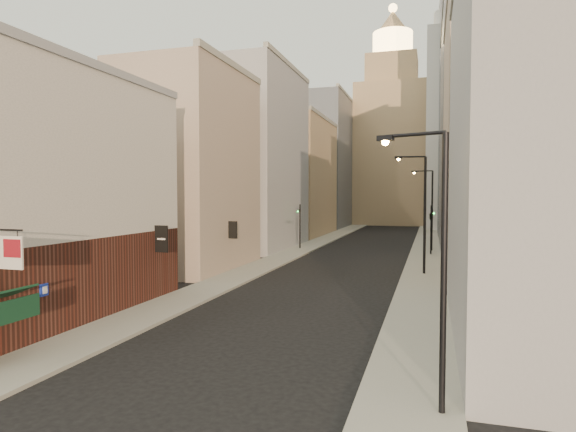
# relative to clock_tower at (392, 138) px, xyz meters

# --- Properties ---
(sidewalk_left) EXTENTS (3.00, 140.00, 0.15)m
(sidewalk_left) POSITION_rel_clock_tower_xyz_m (-5.50, -37.00, -17.56)
(sidewalk_left) COLOR gray
(sidewalk_left) RESTS_ON ground
(sidewalk_right) EXTENTS (3.00, 140.00, 0.15)m
(sidewalk_right) POSITION_rel_clock_tower_xyz_m (7.50, -37.00, -17.56)
(sidewalk_right) COLOR gray
(sidewalk_right) RESTS_ON ground
(near_building_left) EXTENTS (8.30, 23.04, 12.30)m
(near_building_left) POSITION_rel_clock_tower_xyz_m (-9.99, -83.00, -11.61)
(near_building_left) COLOR #502920
(near_building_left) RESTS_ON ground
(left_bldg_beige) EXTENTS (8.00, 12.00, 16.00)m
(left_bldg_beige) POSITION_rel_clock_tower_xyz_m (-11.00, -66.00, -9.63)
(left_bldg_beige) COLOR tan
(left_bldg_beige) RESTS_ON ground
(left_bldg_grey) EXTENTS (8.00, 16.00, 20.00)m
(left_bldg_grey) POSITION_rel_clock_tower_xyz_m (-11.00, -50.00, -7.63)
(left_bldg_grey) COLOR #95969A
(left_bldg_grey) RESTS_ON ground
(left_bldg_tan) EXTENTS (8.00, 18.00, 17.00)m
(left_bldg_tan) POSITION_rel_clock_tower_xyz_m (-11.00, -32.00, -9.13)
(left_bldg_tan) COLOR tan
(left_bldg_tan) RESTS_ON ground
(left_bldg_wingrid) EXTENTS (8.00, 20.00, 24.00)m
(left_bldg_wingrid) POSITION_rel_clock_tower_xyz_m (-11.00, -12.00, -5.63)
(left_bldg_wingrid) COLOR gray
(left_bldg_wingrid) RESTS_ON ground
(right_bldg_grey) EXTENTS (8.00, 16.00, 16.00)m
(right_bldg_grey) POSITION_rel_clock_tower_xyz_m (13.00, -80.00, -9.63)
(right_bldg_grey) COLOR #95969A
(right_bldg_grey) RESTS_ON ground
(right_bldg_beige) EXTENTS (8.00, 16.00, 20.00)m
(right_bldg_beige) POSITION_rel_clock_tower_xyz_m (13.00, -62.00, -7.63)
(right_bldg_beige) COLOR tan
(right_bldg_beige) RESTS_ON ground
(right_bldg_wingrid) EXTENTS (8.00, 20.00, 26.00)m
(right_bldg_wingrid) POSITION_rel_clock_tower_xyz_m (13.00, -42.00, -4.63)
(right_bldg_wingrid) COLOR gray
(right_bldg_wingrid) RESTS_ON ground
(highrise) EXTENTS (21.00, 23.00, 51.20)m
(highrise) POSITION_rel_clock_tower_xyz_m (19.00, -14.00, 8.02)
(highrise) COLOR gray
(highrise) RESTS_ON ground
(clock_tower) EXTENTS (14.00, 14.00, 44.90)m
(clock_tower) POSITION_rel_clock_tower_xyz_m (0.00, 0.00, 0.00)
(clock_tower) COLOR tan
(clock_tower) RESTS_ON ground
(white_tower) EXTENTS (8.00, 8.00, 41.50)m
(white_tower) POSITION_rel_clock_tower_xyz_m (11.00, -14.00, 0.97)
(white_tower) COLOR silver
(white_tower) RESTS_ON ground
(streetlamp_near) EXTENTS (1.96, 0.80, 7.77)m
(streetlamp_near) POSITION_rel_clock_tower_xyz_m (8.21, -87.93, -13.20)
(streetlamp_near) COLOR black
(streetlamp_near) RESTS_ON ground
(streetlamp_mid) EXTENTS (2.32, 0.63, 8.94)m
(streetlamp_mid) POSITION_rel_clock_tower_xyz_m (7.36, -64.24, -12.53)
(streetlamp_mid) COLOR black
(streetlamp_mid) RESTS_ON ground
(streetlamp_far) EXTENTS (2.26, 0.46, 8.62)m
(streetlamp_far) POSITION_rel_clock_tower_xyz_m (7.89, -48.45, -12.71)
(streetlamp_far) COLOR black
(streetlamp_far) RESTS_ON ground
(traffic_light_left) EXTENTS (0.60, 0.55, 5.00)m
(traffic_light_left) POSITION_rel_clock_tower_xyz_m (-5.82, -50.45, -14.07)
(traffic_light_left) COLOR black
(traffic_light_left) RESTS_ON ground
(traffic_light_right) EXTENTS (0.62, 0.58, 5.00)m
(traffic_light_right) POSITION_rel_clock_tower_xyz_m (8.04, -51.84, -13.83)
(traffic_light_right) COLOR black
(traffic_light_right) RESTS_ON ground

